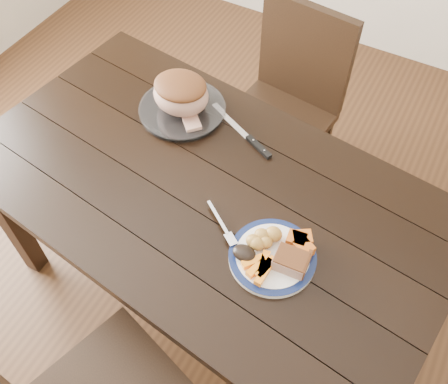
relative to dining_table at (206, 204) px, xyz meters
The scene contains 15 objects.
ground 0.66m from the dining_table, ahead, with size 4.00×4.00×0.00m, color #472B16.
dining_table is the anchor object (origin of this frame).
chair_far 0.75m from the dining_table, 91.51° to the left, with size 0.47×0.48×0.93m.
dinner_plate 0.35m from the dining_table, 23.57° to the right, with size 0.26×0.26×0.02m, color white.
plate_rim 0.35m from the dining_table, 23.57° to the right, with size 0.26×0.26×0.02m, color #0D1842.
serving_platter 0.38m from the dining_table, 133.51° to the left, with size 0.31×0.31×0.02m, color white.
pork_slice 0.41m from the dining_table, 20.82° to the right, with size 0.09×0.07×0.04m, color #AA7B68.
roasted_potatoes 0.31m from the dining_table, 22.43° to the right, with size 0.09×0.10×0.04m.
carrot_batons 0.37m from the dining_table, 32.70° to the right, with size 0.09×0.11×0.02m.
pumpkin_wedges 0.39m from the dining_table, 10.43° to the right, with size 0.09×0.09×0.04m.
dark_mushroom 0.32m from the dining_table, 37.09° to the right, with size 0.07×0.05×0.03m, color black.
fork 0.21m from the dining_table, 41.79° to the right, with size 0.16×0.12×0.00m.
roast_joint 0.40m from the dining_table, 133.51° to the left, with size 0.20×0.18×0.13m, color tan.
cut_slice 0.29m from the dining_table, 130.01° to the left, with size 0.07×0.06×0.02m, color tan.
carving_knife 0.27m from the dining_table, 81.10° to the left, with size 0.30×0.15×0.01m.
Camera 1 is at (0.52, -0.83, 2.04)m, focal length 40.00 mm.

